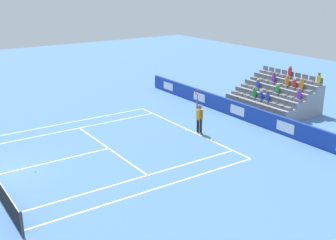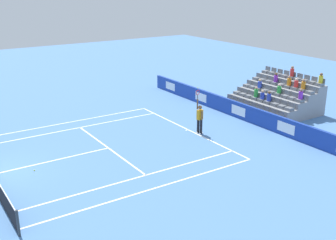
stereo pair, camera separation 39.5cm
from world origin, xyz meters
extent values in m
cube|color=white|center=(0.00, -11.89, 0.00)|extent=(10.97, 0.10, 0.01)
cube|color=white|center=(0.00, -6.40, 0.00)|extent=(8.23, 0.10, 0.01)
cube|color=white|center=(0.00, -3.20, 0.00)|extent=(0.10, 6.40, 0.01)
cube|color=white|center=(4.12, -5.95, 0.00)|extent=(0.10, 11.89, 0.01)
cube|color=white|center=(-4.12, -5.95, 0.00)|extent=(0.10, 11.89, 0.01)
cube|color=white|center=(5.49, -5.95, 0.00)|extent=(0.10, 11.89, 0.01)
cube|color=white|center=(-5.49, -5.95, 0.00)|extent=(0.10, 11.89, 0.01)
cube|color=white|center=(0.00, -11.79, 0.00)|extent=(0.10, 0.20, 0.01)
cube|color=#193899|center=(0.00, -16.17, 0.54)|extent=(20.71, 0.20, 1.08)
cube|color=white|center=(-4.14, -16.06, 0.54)|extent=(1.33, 0.01, 0.61)
cube|color=white|center=(0.00, -16.06, 0.54)|extent=(1.33, 0.01, 0.61)
cube|color=white|center=(4.14, -16.06, 0.54)|extent=(1.33, 0.01, 0.61)
cube|color=white|center=(8.28, -16.06, 0.54)|extent=(1.33, 0.01, 0.61)
cylinder|color=#33383D|center=(-5.94, 0.00, 0.54)|extent=(0.10, 0.10, 1.07)
cylinder|color=black|center=(-1.02, -12.10, 0.45)|extent=(0.16, 0.16, 0.90)
cylinder|color=black|center=(-0.79, -12.06, 0.45)|extent=(0.16, 0.16, 0.90)
cube|color=white|center=(-1.02, -12.10, 0.04)|extent=(0.16, 0.28, 0.08)
cube|color=white|center=(-0.79, -12.06, 0.04)|extent=(0.16, 0.28, 0.08)
cube|color=orange|center=(-0.90, -12.08, 1.20)|extent=(0.28, 0.39, 0.60)
sphere|color=brown|center=(-0.90, -12.08, 1.66)|extent=(0.24, 0.24, 0.24)
cylinder|color=brown|center=(-0.69, -12.05, 1.81)|extent=(0.09, 0.09, 0.62)
cylinder|color=brown|center=(-1.13, -12.07, 1.22)|extent=(0.09, 0.09, 0.56)
cylinder|color=black|center=(-0.69, -12.05, 2.26)|extent=(0.04, 0.04, 0.28)
torus|color=red|center=(-0.69, -12.05, 2.54)|extent=(0.08, 0.31, 0.31)
sphere|color=#D1E533|center=(-0.69, -12.05, 2.82)|extent=(0.07, 0.07, 0.07)
cube|color=gray|center=(0.00, -17.24, 0.21)|extent=(5.58, 0.95, 0.42)
cube|color=slate|center=(-2.48, -17.24, 0.52)|extent=(0.48, 0.44, 0.20)
cube|color=slate|center=(-2.48, -17.44, 0.77)|extent=(0.48, 0.04, 0.30)
cube|color=slate|center=(-1.86, -17.24, 0.52)|extent=(0.48, 0.44, 0.20)
cube|color=slate|center=(-1.86, -17.44, 0.77)|extent=(0.48, 0.04, 0.30)
cube|color=slate|center=(-1.24, -17.24, 0.52)|extent=(0.48, 0.44, 0.20)
cube|color=slate|center=(-1.24, -17.44, 0.77)|extent=(0.48, 0.04, 0.30)
cube|color=slate|center=(-0.62, -17.24, 0.52)|extent=(0.48, 0.44, 0.20)
cube|color=slate|center=(-0.62, -17.44, 0.77)|extent=(0.48, 0.04, 0.30)
cube|color=slate|center=(0.00, -17.24, 0.52)|extent=(0.48, 0.44, 0.20)
cube|color=slate|center=(0.00, -17.44, 0.77)|extent=(0.48, 0.04, 0.30)
cube|color=slate|center=(0.62, -17.24, 0.52)|extent=(0.48, 0.44, 0.20)
cube|color=slate|center=(0.62, -17.44, 0.77)|extent=(0.48, 0.04, 0.30)
cube|color=slate|center=(1.24, -17.24, 0.52)|extent=(0.48, 0.44, 0.20)
cube|color=slate|center=(1.24, -17.44, 0.77)|extent=(0.48, 0.04, 0.30)
cube|color=slate|center=(1.86, -17.24, 0.52)|extent=(0.48, 0.44, 0.20)
cube|color=slate|center=(1.86, -17.44, 0.77)|extent=(0.48, 0.04, 0.30)
cube|color=slate|center=(2.48, -17.24, 0.52)|extent=(0.48, 0.44, 0.20)
cube|color=slate|center=(2.48, -17.44, 0.77)|extent=(0.48, 0.04, 0.30)
cube|color=gray|center=(0.00, -18.19, 0.42)|extent=(5.58, 0.95, 0.84)
cube|color=slate|center=(-2.48, -18.19, 0.94)|extent=(0.48, 0.44, 0.20)
cube|color=slate|center=(-2.48, -18.39, 1.19)|extent=(0.48, 0.04, 0.30)
cube|color=slate|center=(-1.86, -18.19, 0.94)|extent=(0.48, 0.44, 0.20)
cube|color=slate|center=(-1.86, -18.39, 1.19)|extent=(0.48, 0.04, 0.30)
cube|color=slate|center=(-1.24, -18.19, 0.94)|extent=(0.48, 0.44, 0.20)
cube|color=slate|center=(-1.24, -18.39, 1.19)|extent=(0.48, 0.04, 0.30)
cube|color=slate|center=(-0.62, -18.19, 0.94)|extent=(0.48, 0.44, 0.20)
cube|color=slate|center=(-0.62, -18.39, 1.19)|extent=(0.48, 0.04, 0.30)
cube|color=slate|center=(0.00, -18.19, 0.94)|extent=(0.48, 0.44, 0.20)
cube|color=slate|center=(0.00, -18.39, 1.19)|extent=(0.48, 0.04, 0.30)
cube|color=slate|center=(0.62, -18.19, 0.94)|extent=(0.48, 0.44, 0.20)
cube|color=slate|center=(0.62, -18.39, 1.19)|extent=(0.48, 0.04, 0.30)
cube|color=slate|center=(1.24, -18.19, 0.94)|extent=(0.48, 0.44, 0.20)
cube|color=slate|center=(1.24, -18.39, 1.19)|extent=(0.48, 0.04, 0.30)
cube|color=slate|center=(1.86, -18.19, 0.94)|extent=(0.48, 0.44, 0.20)
cube|color=slate|center=(1.86, -18.39, 1.19)|extent=(0.48, 0.04, 0.30)
cube|color=slate|center=(2.48, -18.19, 0.94)|extent=(0.48, 0.44, 0.20)
cube|color=slate|center=(2.48, -18.39, 1.19)|extent=(0.48, 0.04, 0.30)
cube|color=gray|center=(0.00, -19.14, 0.63)|extent=(5.58, 0.95, 1.26)
cube|color=slate|center=(-2.48, -19.14, 1.36)|extent=(0.48, 0.44, 0.20)
cube|color=slate|center=(-2.48, -19.34, 1.61)|extent=(0.48, 0.04, 0.30)
cube|color=slate|center=(-1.86, -19.14, 1.36)|extent=(0.48, 0.44, 0.20)
cube|color=slate|center=(-1.86, -19.34, 1.61)|extent=(0.48, 0.04, 0.30)
cube|color=slate|center=(-1.24, -19.14, 1.36)|extent=(0.48, 0.44, 0.20)
cube|color=slate|center=(-1.24, -19.34, 1.61)|extent=(0.48, 0.04, 0.30)
cube|color=slate|center=(-0.62, -19.14, 1.36)|extent=(0.48, 0.44, 0.20)
cube|color=slate|center=(-0.62, -19.34, 1.61)|extent=(0.48, 0.04, 0.30)
cube|color=slate|center=(0.00, -19.14, 1.36)|extent=(0.48, 0.44, 0.20)
cube|color=slate|center=(0.00, -19.34, 1.61)|extent=(0.48, 0.04, 0.30)
cube|color=slate|center=(0.62, -19.14, 1.36)|extent=(0.48, 0.44, 0.20)
cube|color=slate|center=(0.62, -19.34, 1.61)|extent=(0.48, 0.04, 0.30)
cube|color=slate|center=(1.24, -19.14, 1.36)|extent=(0.48, 0.44, 0.20)
cube|color=slate|center=(1.24, -19.34, 1.61)|extent=(0.48, 0.04, 0.30)
cube|color=slate|center=(1.86, -19.14, 1.36)|extent=(0.48, 0.44, 0.20)
cube|color=slate|center=(1.86, -19.34, 1.61)|extent=(0.48, 0.04, 0.30)
cube|color=slate|center=(2.48, -19.14, 1.36)|extent=(0.48, 0.44, 0.20)
cube|color=slate|center=(2.48, -19.34, 1.61)|extent=(0.48, 0.04, 0.30)
cube|color=gray|center=(0.00, -20.09, 0.84)|extent=(5.58, 0.95, 1.68)
cube|color=slate|center=(-2.48, -20.09, 1.78)|extent=(0.48, 0.44, 0.20)
cube|color=slate|center=(-2.48, -20.29, 2.03)|extent=(0.48, 0.04, 0.30)
cube|color=slate|center=(-1.86, -20.09, 1.78)|extent=(0.48, 0.44, 0.20)
cube|color=slate|center=(-1.86, -20.29, 2.03)|extent=(0.48, 0.04, 0.30)
cube|color=slate|center=(-1.24, -20.09, 1.78)|extent=(0.48, 0.44, 0.20)
cube|color=slate|center=(-1.24, -20.29, 2.03)|extent=(0.48, 0.04, 0.30)
cube|color=slate|center=(-0.62, -20.09, 1.78)|extent=(0.48, 0.44, 0.20)
cube|color=slate|center=(-0.62, -20.29, 2.03)|extent=(0.48, 0.04, 0.30)
cube|color=slate|center=(0.00, -20.09, 1.78)|extent=(0.48, 0.44, 0.20)
cube|color=slate|center=(0.00, -20.29, 2.03)|extent=(0.48, 0.04, 0.30)
cube|color=slate|center=(0.62, -20.09, 1.78)|extent=(0.48, 0.44, 0.20)
cube|color=slate|center=(0.62, -20.29, 2.03)|extent=(0.48, 0.04, 0.30)
cube|color=slate|center=(1.24, -20.09, 1.78)|extent=(0.48, 0.44, 0.20)
cube|color=slate|center=(1.24, -20.29, 2.03)|extent=(0.48, 0.04, 0.30)
cube|color=slate|center=(1.86, -20.09, 1.78)|extent=(0.48, 0.44, 0.20)
cube|color=slate|center=(1.86, -20.29, 2.03)|extent=(0.48, 0.04, 0.30)
cube|color=slate|center=(2.48, -20.09, 1.78)|extent=(0.48, 0.44, 0.20)
cube|color=slate|center=(2.48, -20.29, 2.03)|extent=(0.48, 0.04, 0.30)
cube|color=gray|center=(0.00, -21.04, 1.05)|extent=(5.58, 0.95, 2.10)
cube|color=slate|center=(-2.48, -21.04, 2.20)|extent=(0.48, 0.44, 0.20)
cube|color=slate|center=(-2.48, -21.24, 2.45)|extent=(0.48, 0.04, 0.30)
cube|color=slate|center=(-1.86, -21.04, 2.20)|extent=(0.48, 0.44, 0.20)
cube|color=slate|center=(-1.86, -21.24, 2.45)|extent=(0.48, 0.04, 0.30)
cube|color=slate|center=(-1.24, -21.04, 2.20)|extent=(0.48, 0.44, 0.20)
cube|color=slate|center=(-1.24, -21.24, 2.45)|extent=(0.48, 0.04, 0.30)
cube|color=slate|center=(-0.62, -21.04, 2.20)|extent=(0.48, 0.44, 0.20)
cube|color=slate|center=(-0.62, -21.24, 2.45)|extent=(0.48, 0.04, 0.30)
cube|color=slate|center=(0.00, -21.04, 2.20)|extent=(0.48, 0.44, 0.20)
cube|color=slate|center=(0.00, -21.24, 2.45)|extent=(0.48, 0.04, 0.30)
cube|color=slate|center=(0.62, -21.04, 2.20)|extent=(0.48, 0.44, 0.20)
cube|color=slate|center=(0.62, -21.24, 2.45)|extent=(0.48, 0.04, 0.30)
cube|color=slate|center=(1.24, -21.04, 2.20)|extent=(0.48, 0.44, 0.20)
cube|color=slate|center=(1.24, -21.24, 2.45)|extent=(0.48, 0.04, 0.30)
cube|color=slate|center=(1.86, -21.04, 2.20)|extent=(0.48, 0.44, 0.20)
cube|color=slate|center=(1.86, -21.24, 2.45)|extent=(0.48, 0.04, 0.30)
cube|color=slate|center=(2.48, -21.04, 2.20)|extent=(0.48, 0.44, 0.20)
cube|color=slate|center=(2.48, -21.24, 2.45)|extent=(0.48, 0.04, 0.30)
cylinder|color=orange|center=(-0.62, -20.14, 2.12)|extent=(0.28, 0.28, 0.49)
sphere|color=#9E7251|center=(-0.62, -20.14, 2.47)|extent=(0.20, 0.20, 0.20)
cylinder|color=blue|center=(0.00, -18.24, 1.26)|extent=(0.28, 0.28, 0.43)
sphere|color=#D3A884|center=(0.00, -18.24, 1.57)|extent=(0.20, 0.20, 0.20)
cylinder|color=green|center=(-0.62, -19.19, 1.69)|extent=(0.28, 0.28, 0.47)
sphere|color=beige|center=(-0.62, -19.19, 2.03)|extent=(0.20, 0.20, 0.20)
cylinder|color=blue|center=(-0.62, -18.24, 1.28)|extent=(0.28, 0.28, 0.49)
sphere|color=brown|center=(-0.62, -18.24, 1.63)|extent=(0.20, 0.20, 0.20)
cylinder|color=purple|center=(-2.48, -19.19, 1.71)|extent=(0.28, 0.28, 0.50)
sphere|color=#9E7251|center=(-2.48, -19.19, 2.06)|extent=(0.20, 0.20, 0.20)
cylinder|color=orange|center=(-1.86, -20.14, 2.13)|extent=(0.28, 0.28, 0.49)
sphere|color=#9E7251|center=(-1.86, -20.14, 2.47)|extent=(0.20, 0.20, 0.20)
cylinder|color=yellow|center=(-2.48, -21.09, 2.54)|extent=(0.28, 0.28, 0.49)
sphere|color=brown|center=(-2.48, -21.09, 2.89)|extent=(0.20, 0.20, 0.20)
cylinder|color=green|center=(0.62, -18.24, 1.31)|extent=(0.28, 0.28, 0.55)
sphere|color=#D3A884|center=(0.62, -18.24, 1.69)|extent=(0.20, 0.20, 0.20)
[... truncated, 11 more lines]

